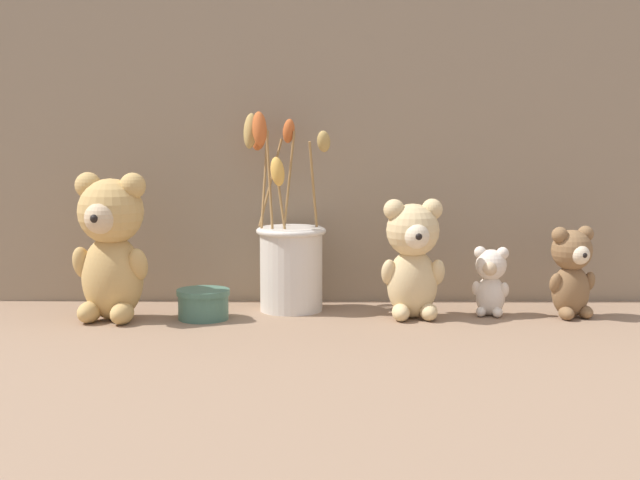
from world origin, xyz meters
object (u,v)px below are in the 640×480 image
at_px(flower_vase, 290,256).
at_px(decorative_tin_tall, 203,304).
at_px(teddy_bear_small, 572,270).
at_px(teddy_bear_medium, 413,256).
at_px(teddy_bear_large, 111,244).
at_px(teddy_bear_tiny, 491,280).

xyz_separation_m(flower_vase, decorative_tin_tall, (-0.14, -0.08, -0.07)).
height_order(teddy_bear_small, flower_vase, flower_vase).
distance_m(teddy_bear_small, flower_vase, 0.49).
height_order(teddy_bear_medium, teddy_bear_small, teddy_bear_medium).
bearing_deg(teddy_bear_large, teddy_bear_small, 1.65).
bearing_deg(decorative_tin_tall, teddy_bear_large, -177.08).
distance_m(teddy_bear_tiny, decorative_tin_tall, 0.49).
height_order(teddy_bear_medium, teddy_bear_tiny, teddy_bear_medium).
height_order(teddy_bear_large, teddy_bear_medium, teddy_bear_large).
relative_size(teddy_bear_medium, flower_vase, 0.58).
xyz_separation_m(teddy_bear_large, teddy_bear_medium, (0.51, 0.02, -0.02)).
distance_m(teddy_bear_medium, teddy_bear_small, 0.27).
bearing_deg(flower_vase, teddy_bear_tiny, -7.49).
relative_size(teddy_bear_small, flower_vase, 0.45).
xyz_separation_m(teddy_bear_large, flower_vase, (0.30, 0.08, -0.03)).
bearing_deg(decorative_tin_tall, flower_vase, 27.89).
bearing_deg(teddy_bear_tiny, teddy_bear_large, -176.59).
bearing_deg(teddy_bear_tiny, teddy_bear_small, -6.74).
xyz_separation_m(teddy_bear_medium, flower_vase, (-0.21, 0.07, -0.01)).
distance_m(teddy_bear_large, teddy_bear_small, 0.78).
bearing_deg(teddy_bear_medium, teddy_bear_small, 1.16).
distance_m(teddy_bear_medium, flower_vase, 0.22).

